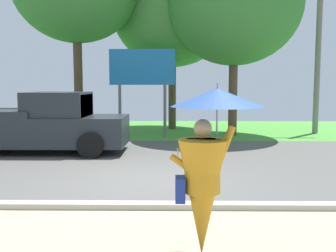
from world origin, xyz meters
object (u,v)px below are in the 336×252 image
(roadside_billboard, at_px, (142,73))
(utility_pole, at_px, (318,53))
(monk_pedestrian, at_px, (206,164))
(pickup_truck, at_px, (44,124))
(tree_center_back, at_px, (234,4))
(tree_right_mid, at_px, (172,12))

(roadside_billboard, bearing_deg, utility_pole, 10.69)
(monk_pedestrian, distance_m, roadside_billboard, 11.03)
(pickup_truck, distance_m, roadside_billboard, 4.76)
(pickup_truck, height_order, roadside_billboard, roadside_billboard)
(pickup_truck, relative_size, roadside_billboard, 1.49)
(tree_center_back, bearing_deg, utility_pole, 10.84)
(utility_pole, distance_m, tree_right_mid, 6.76)
(tree_center_back, distance_m, tree_right_mid, 3.47)
(pickup_truck, bearing_deg, utility_pole, 24.50)
(tree_right_mid, bearing_deg, tree_center_back, -43.35)
(utility_pole, bearing_deg, roadside_billboard, -169.31)
(monk_pedestrian, distance_m, tree_center_back, 12.43)
(monk_pedestrian, bearing_deg, utility_pole, 80.28)
(monk_pedestrian, bearing_deg, tree_right_mid, 107.44)
(utility_pole, xyz_separation_m, tree_right_mid, (-6.23, 1.67, 2.02))
(utility_pole, bearing_deg, tree_right_mid, 164.99)
(monk_pedestrian, height_order, utility_pole, utility_pole)
(roadside_billboard, relative_size, tree_center_back, 0.45)
(tree_right_mid, bearing_deg, roadside_billboard, -111.07)
(utility_pole, height_order, tree_center_back, tree_center_back)
(utility_pole, distance_m, roadside_billboard, 7.60)
(monk_pedestrian, relative_size, roadside_billboard, 0.61)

